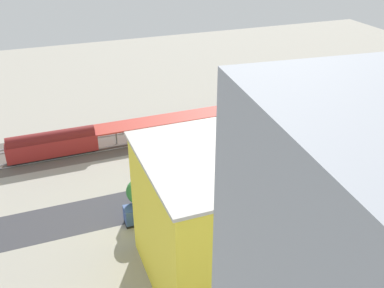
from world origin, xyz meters
TOP-DOWN VIEW (x-y plane):
  - ground_plane at (0.00, 0.00)m, footprint 205.24×205.24m
  - rail_bed at (0.00, -20.77)m, footprint 128.49×16.61m
  - street_asphalt at (0.00, 3.54)m, footprint 128.40×10.98m
  - track_rails at (0.00, -20.77)m, footprint 128.26×10.17m
  - platform_canopy_near at (-8.87, -12.12)m, footprint 46.94×5.78m
  - platform_canopy_far at (7.35, -19.33)m, footprint 64.85×6.31m
  - locomotive at (-24.82, -24.08)m, footprint 14.53×2.79m
  - passenger_coach at (-44.82, -24.08)m, footprint 17.41×3.08m
  - freight_coach_far at (34.91, -17.46)m, footprint 17.52×3.12m
  - parked_car_0 at (-20.88, 0.29)m, footprint 4.40×2.10m
  - parked_car_1 at (-15.02, 0.26)m, footprint 4.32×2.07m
  - parked_car_2 at (-7.60, -0.18)m, footprint 4.28×2.03m
  - parked_car_3 at (-1.16, 0.16)m, footprint 4.11×1.87m
  - parked_car_4 at (5.24, -0.51)m, footprint 4.72×2.05m
  - parked_car_5 at (11.49, 0.40)m, footprint 4.85×1.99m
  - parked_car_6 at (18.48, 0.07)m, footprint 4.07×1.84m
  - construction_building at (4.97, 23.00)m, footprint 41.80×19.42m
  - construction_roof_slab at (4.97, 23.00)m, footprint 42.41×20.03m
  - box_truck_0 at (21.93, 8.70)m, footprint 8.58×2.38m
  - box_truck_1 at (1.52, 8.63)m, footprint 8.95×2.74m
  - box_truck_2 at (-7.57, 6.68)m, footprint 9.71×2.67m
  - street_tree_1 at (-2.73, 9.53)m, footprint 6.23×6.23m
  - street_tree_2 at (23.51, 7.79)m, footprint 4.05×4.05m
  - street_tree_3 at (20.31, 8.07)m, footprint 5.88×5.88m
  - street_tree_4 at (-14.41, 7.82)m, footprint 4.45×4.45m
  - traffic_light at (5.92, 8.17)m, footprint 0.50×0.36m

SIDE VIEW (x-z plane):
  - ground_plane at x=0.00m, z-range 0.00..0.00m
  - rail_bed at x=0.00m, z-range 0.00..0.01m
  - street_asphalt at x=0.00m, z-range 0.00..0.01m
  - track_rails at x=0.00m, z-range 0.12..0.24m
  - parked_car_1 at x=-15.02m, z-range -0.10..1.62m
  - parked_car_6 at x=18.48m, z-range -0.11..1.66m
  - parked_car_4 at x=5.24m, z-range -0.09..1.66m
  - parked_car_3 at x=-1.16m, z-range -0.09..1.67m
  - parked_car_2 at x=-7.60m, z-range -0.10..1.69m
  - parked_car_5 at x=11.49m, z-range -0.09..1.69m
  - parked_car_0 at x=-20.88m, z-range -0.11..1.74m
  - box_truck_0 at x=21.93m, z-range 0.00..3.26m
  - locomotive at x=-24.82m, z-range -0.74..4.15m
  - box_truck_1 at x=1.52m, z-range -0.06..3.58m
  - box_truck_2 at x=-7.57m, z-range -0.03..3.56m
  - freight_coach_far at x=34.91m, z-range 0.14..5.82m
  - passenger_coach at x=-44.82m, z-range 0.18..6.36m
  - platform_canopy_far at x=7.35m, z-range 1.75..5.61m
  - platform_canopy_near at x=-8.87m, z-range 1.85..6.07m
  - traffic_light at x=5.92m, z-range 1.05..7.53m
  - street_tree_3 at x=20.31m, z-range 0.85..8.45m
  - street_tree_2 at x=23.51m, z-range 1.51..8.69m
  - street_tree_4 at x=-14.41m, z-range 1.51..9.03m
  - street_tree_1 at x=-2.73m, z-range 1.42..10.53m
  - construction_building at x=4.97m, z-range 0.00..18.28m
  - construction_roof_slab at x=4.97m, z-range 18.28..18.68m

